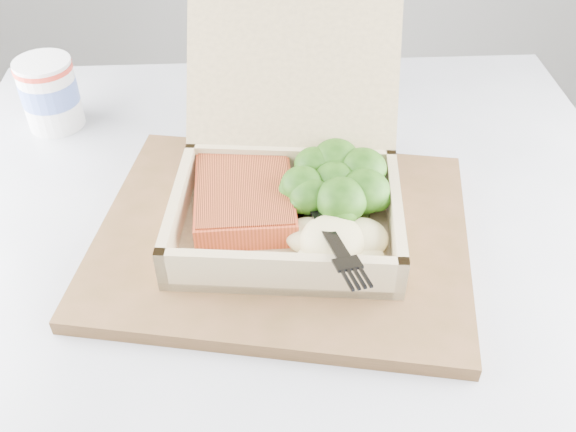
# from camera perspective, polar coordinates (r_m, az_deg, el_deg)

# --- Properties ---
(cafe_table) EXTENTS (0.87, 0.87, 0.72)m
(cafe_table) POSITION_cam_1_polar(r_m,az_deg,el_deg) (0.79, 0.30, -12.13)
(cafe_table) COLOR black
(cafe_table) RESTS_ON floor
(serving_tray) EXTENTS (0.39, 0.32, 0.02)m
(serving_tray) POSITION_cam_1_polar(r_m,az_deg,el_deg) (0.65, -0.48, -1.67)
(serving_tray) COLOR brown
(serving_tray) RESTS_ON cafe_table
(takeout_container) EXTENTS (0.23, 0.27, 0.19)m
(takeout_container) POSITION_cam_1_polar(r_m,az_deg,el_deg) (0.65, 0.03, 4.37)
(takeout_container) COLOR tan
(takeout_container) RESTS_ON serving_tray
(salmon_fillet) EXTENTS (0.12, 0.14, 0.03)m
(salmon_fillet) POSITION_cam_1_polar(r_m,az_deg,el_deg) (0.65, -3.89, 1.69)
(salmon_fillet) COLOR #CE4B28
(salmon_fillet) RESTS_ON takeout_container
(broccoli_pile) EXTENTS (0.12, 0.12, 0.04)m
(broccoli_pile) POSITION_cam_1_polar(r_m,az_deg,el_deg) (0.65, 4.13, 2.52)
(broccoli_pile) COLOR #39781A
(broccoli_pile) RESTS_ON takeout_container
(mashed_potatoes) EXTENTS (0.10, 0.09, 0.03)m
(mashed_potatoes) POSITION_cam_1_polar(r_m,az_deg,el_deg) (0.59, 3.97, -2.14)
(mashed_potatoes) COLOR beige
(mashed_potatoes) RESTS_ON takeout_container
(plastic_fork) EXTENTS (0.07, 0.16, 0.03)m
(plastic_fork) POSITION_cam_1_polar(r_m,az_deg,el_deg) (0.60, 2.76, 0.34)
(plastic_fork) COLOR black
(plastic_fork) RESTS_ON mashed_potatoes
(paper_cup) EXTENTS (0.07, 0.07, 0.09)m
(paper_cup) POSITION_cam_1_polar(r_m,az_deg,el_deg) (0.85, -20.46, 10.32)
(paper_cup) COLOR silver
(paper_cup) RESTS_ON cafe_table
(receipt) EXTENTS (0.09, 0.16, 0.00)m
(receipt) POSITION_cam_1_polar(r_m,az_deg,el_deg) (0.82, 1.11, 8.07)
(receipt) COLOR white
(receipt) RESTS_ON cafe_table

